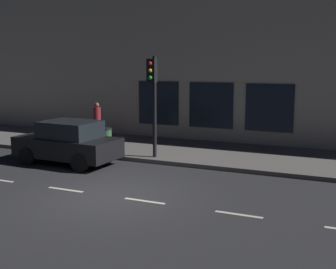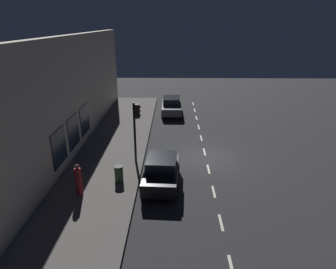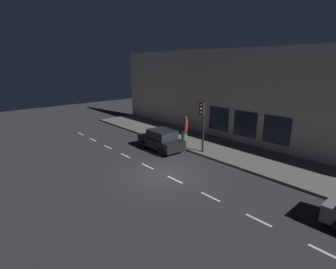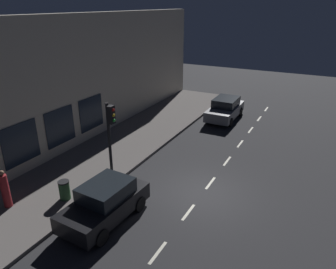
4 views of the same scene
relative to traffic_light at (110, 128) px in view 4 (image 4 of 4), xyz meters
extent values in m
plane|color=#28282B|center=(-4.35, -0.84, -2.72)|extent=(60.00, 60.00, 0.00)
cube|color=#5B5654|center=(1.90, -0.84, -2.64)|extent=(4.50, 32.00, 0.15)
cube|color=beige|center=(4.45, -0.84, 1.06)|extent=(0.60, 32.00, 7.55)
cube|color=#192333|center=(4.12, -3.42, -0.96)|extent=(0.04, 2.03, 2.01)
cube|color=#192333|center=(4.12, -0.84, -0.96)|extent=(0.04, 2.03, 2.01)
cube|color=#192333|center=(4.12, 1.74, -0.96)|extent=(0.04, 2.03, 2.01)
cube|color=beige|center=(-4.35, -14.84, -2.71)|extent=(0.12, 1.20, 0.01)
cube|color=beige|center=(-4.35, -12.24, -2.71)|extent=(0.12, 1.20, 0.01)
cube|color=beige|center=(-4.35, -9.64, -2.71)|extent=(0.12, 1.20, 0.01)
cube|color=beige|center=(-4.35, -7.04, -2.71)|extent=(0.12, 1.20, 0.01)
cube|color=beige|center=(-4.35, -4.44, -2.71)|extent=(0.12, 1.20, 0.01)
cube|color=beige|center=(-4.35, -1.84, -2.71)|extent=(0.12, 1.20, 0.01)
cube|color=beige|center=(-4.35, 0.76, -2.71)|extent=(0.12, 1.20, 0.01)
cube|color=beige|center=(-4.35, 3.36, -2.71)|extent=(0.12, 1.20, 0.01)
cylinder|color=black|center=(0.11, 0.00, -0.70)|extent=(0.14, 0.14, 3.74)
cube|color=black|center=(-0.09, 0.00, 0.66)|extent=(0.26, 0.32, 0.84)
sphere|color=red|center=(-0.23, 0.00, 0.91)|extent=(0.15, 0.15, 0.15)
sphere|color=gold|center=(-0.23, 0.00, 0.66)|extent=(0.15, 0.15, 0.15)
sphere|color=green|center=(-0.23, 0.00, 0.40)|extent=(0.15, 0.15, 0.15)
cube|color=slate|center=(-2.04, -10.94, -2.09)|extent=(1.83, 4.22, 0.70)
cube|color=black|center=(-2.04, -11.11, -1.44)|extent=(1.60, 2.20, 0.60)
cylinder|color=black|center=(-2.89, -9.65, -2.40)|extent=(0.23, 0.64, 0.64)
cylinder|color=black|center=(-1.21, -9.63, -2.40)|extent=(0.23, 0.64, 0.64)
cylinder|color=black|center=(-2.86, -12.25, -2.40)|extent=(0.23, 0.64, 0.64)
cylinder|color=black|center=(-1.19, -12.24, -2.40)|extent=(0.23, 0.64, 0.64)
cube|color=black|center=(-1.59, 2.71, -2.09)|extent=(1.94, 3.88, 0.70)
cube|color=black|center=(-1.60, 2.56, -1.44)|extent=(1.63, 2.05, 0.60)
cylinder|color=black|center=(-2.35, 3.92, -2.40)|extent=(0.25, 0.65, 0.64)
cylinder|color=black|center=(-0.72, 3.84, -2.40)|extent=(0.25, 0.65, 0.64)
cylinder|color=black|center=(-2.47, 1.57, -2.40)|extent=(0.25, 0.65, 0.64)
cylinder|color=black|center=(-0.84, 1.49, -2.40)|extent=(0.25, 0.65, 0.64)
cylinder|color=maroon|center=(2.45, 4.04, -1.83)|extent=(0.39, 0.39, 1.47)
sphere|color=brown|center=(2.45, 4.04, -0.99)|extent=(0.21, 0.21, 0.21)
cylinder|color=#2D5633|center=(0.73, 2.52, -2.17)|extent=(0.46, 0.46, 0.80)
cylinder|color=black|center=(0.73, 2.52, -1.74)|extent=(0.49, 0.49, 0.06)
camera|label=1|loc=(-14.58, -7.10, 1.05)|focal=47.49mm
camera|label=2|loc=(-2.21, 17.25, 5.60)|focal=32.60mm
camera|label=3|loc=(-13.45, -11.59, 3.69)|focal=27.33mm
camera|label=4|loc=(-8.64, 10.82, 5.32)|focal=33.89mm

